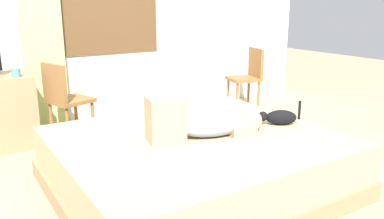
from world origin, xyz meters
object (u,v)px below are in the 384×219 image
cat (279,117)px  chair_by_desk (64,97)px  person_lying (201,123)px  chair_spare (249,75)px  cup (16,73)px  bed (195,162)px

cat → chair_by_desk: 2.16m
person_lying → chair_spare: 2.39m
cat → cup: 2.52m
person_lying → chair_by_desk: chair_by_desk is taller
person_lying → cat: size_ratio=2.99×
person_lying → bed: bearing=112.5°
bed → person_lying: size_ratio=2.25×
cup → bed: bearing=-59.0°
cat → person_lying: bearing=172.4°
person_lying → chair_by_desk: bearing=110.7°
cat → chair_spare: 1.98m
bed → chair_spare: (1.82, 1.51, 0.29)m
cat → bed: bearing=168.9°
person_lying → cat: bearing=-7.6°
cup → cat: bearing=-45.9°
cat → cup: (-1.74, 1.80, 0.28)m
cup → chair_by_desk: bearing=-13.9°
cat → chair_by_desk: bearing=128.1°
chair_by_desk → cup: bearing=166.1°
cat → chair_by_desk: size_ratio=0.37×
person_lying → cup: cup is taller
bed → cat: 0.82m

